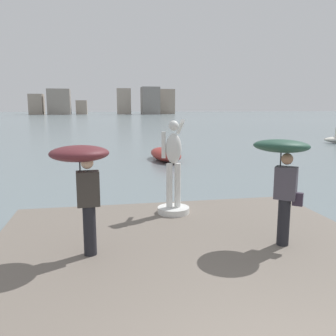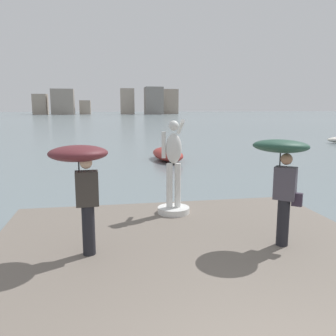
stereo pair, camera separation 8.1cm
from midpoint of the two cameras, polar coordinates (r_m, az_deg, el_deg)
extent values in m
plane|color=slate|center=(42.19, -8.73, 5.67)|extent=(400.00, 400.00, 0.00)
cube|color=#70665B|center=(5.15, 8.13, -22.52)|extent=(7.24, 10.09, 0.40)
cylinder|color=silver|center=(8.67, 0.61, -6.78)|extent=(0.78, 0.78, 0.14)
cylinder|color=silver|center=(8.50, -0.05, -2.87)|extent=(0.15, 0.15, 1.08)
cylinder|color=silver|center=(8.54, 1.27, -2.81)|extent=(0.15, 0.15, 1.08)
ellipsoid|color=silver|center=(8.37, 0.63, 3.16)|extent=(0.38, 0.26, 0.72)
sphere|color=silver|center=(8.32, 0.63, 6.84)|extent=(0.24, 0.24, 0.24)
cylinder|color=silver|center=(8.31, -1.00, 3.73)|extent=(0.10, 0.10, 0.62)
cylinder|color=silver|center=(8.63, 1.72, 6.65)|extent=(0.10, 0.59, 0.40)
cylinder|color=black|center=(6.37, -12.87, -9.77)|extent=(0.22, 0.22, 0.88)
cube|color=#38332D|center=(6.16, -13.13, -3.26)|extent=(0.39, 0.26, 0.60)
sphere|color=beige|center=(6.08, -13.29, 0.83)|extent=(0.21, 0.21, 0.21)
cylinder|color=#262626|center=(6.14, -14.36, -0.57)|extent=(0.02, 0.02, 0.48)
ellipsoid|color=#5B2328|center=(6.10, -14.48, 2.29)|extent=(1.05, 1.05, 0.29)
cylinder|color=black|center=(6.96, 17.81, -8.29)|extent=(0.22, 0.22, 0.88)
cube|color=#47424C|center=(6.77, 18.13, -2.32)|extent=(0.45, 0.43, 0.60)
sphere|color=#A87A5B|center=(6.70, 18.33, 1.40)|extent=(0.21, 0.21, 0.21)
cylinder|color=#262626|center=(6.77, 17.34, 0.55)|extent=(0.02, 0.02, 0.56)
ellipsoid|color=#234738|center=(6.73, 17.49, 3.40)|extent=(1.42, 1.42, 0.33)
cube|color=#332838|center=(6.82, 19.86, -4.75)|extent=(0.20, 0.19, 0.24)
ellipsoid|color=#9E2D28|center=(19.73, -0.53, 2.23)|extent=(1.82, 3.63, 0.70)
cube|color=gray|center=(154.33, -20.44, 9.60)|extent=(5.39, 6.93, 8.14)
cube|color=gray|center=(151.01, -17.16, 10.17)|extent=(8.82, 5.90, 10.14)
cube|color=gray|center=(154.84, -13.76, 9.48)|extent=(4.43, 6.45, 5.72)
cube|color=#A89989|center=(152.75, -7.15, 10.62)|extent=(5.67, 4.30, 10.70)
cube|color=gray|center=(150.26, -2.90, 10.78)|extent=(7.30, 7.81, 11.16)
cube|color=gray|center=(157.68, -0.36, 10.66)|extent=(7.41, 4.27, 10.69)
camera|label=1|loc=(0.04, -90.28, -0.05)|focal=37.80mm
camera|label=2|loc=(0.04, 89.72, 0.05)|focal=37.80mm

